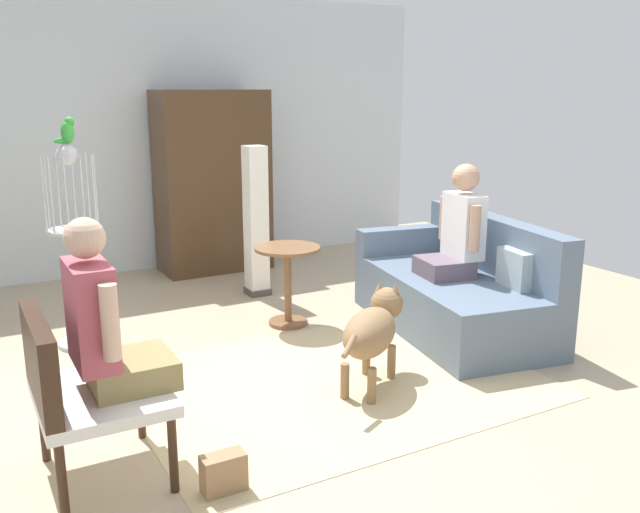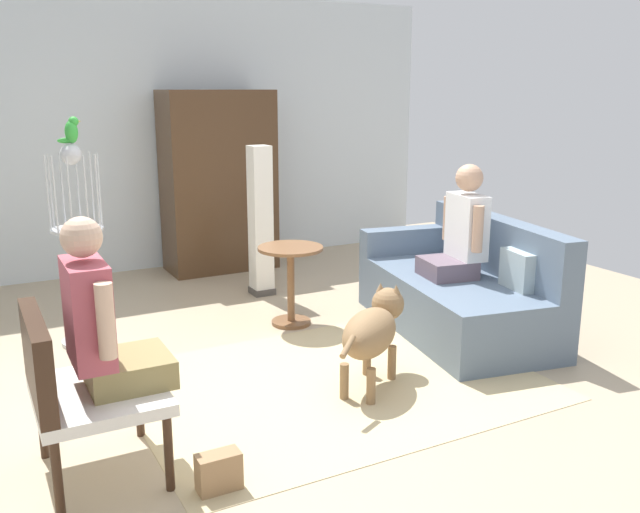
{
  "view_description": "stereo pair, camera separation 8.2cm",
  "coord_description": "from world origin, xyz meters",
  "px_view_note": "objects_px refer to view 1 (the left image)",
  "views": [
    {
      "loc": [
        -2.07,
        -3.74,
        1.87
      ],
      "look_at": [
        -0.07,
        -0.16,
        0.86
      ],
      "focal_mm": 38.51,
      "sensor_mm": 36.0,
      "label": 1
    },
    {
      "loc": [
        -2.0,
        -3.78,
        1.87
      ],
      "look_at": [
        -0.07,
        -0.16,
        0.86
      ],
      "focal_mm": 38.51,
      "sensor_mm": 36.0,
      "label": 2
    }
  ],
  "objects_px": {
    "armchair": "(76,384)",
    "dog": "(373,329)",
    "person_on_couch": "(458,231)",
    "handbag": "(224,473)",
    "column_lamp": "(256,222)",
    "round_end_table": "(288,274)",
    "armoire_cabinet": "(213,182)",
    "bird_cage_stand": "(75,251)",
    "parrot": "(67,131)",
    "couch": "(457,290)",
    "person_on_armchair": "(104,325)"
  },
  "relations": [
    {
      "from": "armchair",
      "to": "person_on_couch",
      "type": "height_order",
      "value": "person_on_couch"
    },
    {
      "from": "couch",
      "to": "round_end_table",
      "type": "xyz_separation_m",
      "value": [
        -1.14,
        0.73,
        0.11
      ]
    },
    {
      "from": "couch",
      "to": "armchair",
      "type": "relative_size",
      "value": 2.26
    },
    {
      "from": "parrot",
      "to": "armoire_cabinet",
      "type": "relative_size",
      "value": 0.1
    },
    {
      "from": "round_end_table",
      "to": "column_lamp",
      "type": "bearing_deg",
      "value": 82.03
    },
    {
      "from": "armoire_cabinet",
      "to": "handbag",
      "type": "height_order",
      "value": "armoire_cabinet"
    },
    {
      "from": "armchair",
      "to": "parrot",
      "type": "bearing_deg",
      "value": 78.94
    },
    {
      "from": "parrot",
      "to": "person_on_armchair",
      "type": "bearing_deg",
      "value": -96.62
    },
    {
      "from": "column_lamp",
      "to": "armoire_cabinet",
      "type": "bearing_deg",
      "value": 90.24
    },
    {
      "from": "parrot",
      "to": "column_lamp",
      "type": "xyz_separation_m",
      "value": [
        1.65,
        0.54,
        -0.9
      ]
    },
    {
      "from": "armoire_cabinet",
      "to": "couch",
      "type": "bearing_deg",
      "value": -69.27
    },
    {
      "from": "column_lamp",
      "to": "handbag",
      "type": "distance_m",
      "value": 3.27
    },
    {
      "from": "person_on_couch",
      "to": "handbag",
      "type": "height_order",
      "value": "person_on_couch"
    },
    {
      "from": "armoire_cabinet",
      "to": "bird_cage_stand",
      "type": "bearing_deg",
      "value": -135.91
    },
    {
      "from": "dog",
      "to": "column_lamp",
      "type": "bearing_deg",
      "value": 85.35
    },
    {
      "from": "couch",
      "to": "bird_cage_stand",
      "type": "bearing_deg",
      "value": 158.25
    },
    {
      "from": "couch",
      "to": "dog",
      "type": "distance_m",
      "value": 1.33
    },
    {
      "from": "couch",
      "to": "person_on_couch",
      "type": "bearing_deg",
      "value": -151.92
    },
    {
      "from": "handbag",
      "to": "column_lamp",
      "type": "bearing_deg",
      "value": 63.0
    },
    {
      "from": "person_on_armchair",
      "to": "bird_cage_stand",
      "type": "height_order",
      "value": "bird_cage_stand"
    },
    {
      "from": "round_end_table",
      "to": "armoire_cabinet",
      "type": "relative_size",
      "value": 0.35
    },
    {
      "from": "person_on_couch",
      "to": "handbag",
      "type": "xyz_separation_m",
      "value": [
        -2.43,
        -1.23,
        -0.7
      ]
    },
    {
      "from": "person_on_couch",
      "to": "armoire_cabinet",
      "type": "relative_size",
      "value": 0.47
    },
    {
      "from": "parrot",
      "to": "column_lamp",
      "type": "relative_size",
      "value": 0.14
    },
    {
      "from": "person_on_couch",
      "to": "column_lamp",
      "type": "xyz_separation_m",
      "value": [
        -0.97,
        1.63,
        -0.12
      ]
    },
    {
      "from": "person_on_couch",
      "to": "parrot",
      "type": "xyz_separation_m",
      "value": [
        -2.62,
        1.09,
        0.78
      ]
    },
    {
      "from": "round_end_table",
      "to": "person_on_couch",
      "type": "bearing_deg",
      "value": -34.28
    },
    {
      "from": "dog",
      "to": "bird_cage_stand",
      "type": "height_order",
      "value": "bird_cage_stand"
    },
    {
      "from": "person_on_couch",
      "to": "handbag",
      "type": "relative_size",
      "value": 4.11
    },
    {
      "from": "couch",
      "to": "column_lamp",
      "type": "relative_size",
      "value": 1.42
    },
    {
      "from": "round_end_table",
      "to": "armoire_cabinet",
      "type": "distance_m",
      "value": 2.03
    },
    {
      "from": "armchair",
      "to": "dog",
      "type": "height_order",
      "value": "armchair"
    },
    {
      "from": "armchair",
      "to": "round_end_table",
      "type": "distance_m",
      "value": 2.47
    },
    {
      "from": "round_end_table",
      "to": "person_on_armchair",
      "type": "bearing_deg",
      "value": -138.15
    },
    {
      "from": "couch",
      "to": "dog",
      "type": "height_order",
      "value": "couch"
    },
    {
      "from": "bird_cage_stand",
      "to": "column_lamp",
      "type": "xyz_separation_m",
      "value": [
        1.67,
        0.54,
        -0.04
      ]
    },
    {
      "from": "dog",
      "to": "parrot",
      "type": "distance_m",
      "value": 2.52
    },
    {
      "from": "armchair",
      "to": "armoire_cabinet",
      "type": "xyz_separation_m",
      "value": [
        2.02,
        3.53,
        0.41
      ]
    },
    {
      "from": "person_on_couch",
      "to": "column_lamp",
      "type": "bearing_deg",
      "value": 120.76
    },
    {
      "from": "armchair",
      "to": "person_on_couch",
      "type": "bearing_deg",
      "value": 15.3
    },
    {
      "from": "armchair",
      "to": "handbag",
      "type": "xyz_separation_m",
      "value": [
        0.57,
        -0.41,
        -0.42
      ]
    },
    {
      "from": "person_on_armchair",
      "to": "dog",
      "type": "xyz_separation_m",
      "value": [
        1.7,
        0.25,
        -0.4
      ]
    },
    {
      "from": "person_on_couch",
      "to": "dog",
      "type": "relative_size",
      "value": 1.13
    },
    {
      "from": "person_on_couch",
      "to": "round_end_table",
      "type": "relative_size",
      "value": 1.34
    },
    {
      "from": "column_lamp",
      "to": "person_on_armchair",
      "type": "bearing_deg",
      "value": -127.38
    },
    {
      "from": "dog",
      "to": "column_lamp",
      "type": "relative_size",
      "value": 0.55
    },
    {
      "from": "column_lamp",
      "to": "couch",
      "type": "bearing_deg",
      "value": -57.88
    },
    {
      "from": "person_on_couch",
      "to": "handbag",
      "type": "bearing_deg",
      "value": -153.1
    },
    {
      "from": "armchair",
      "to": "column_lamp",
      "type": "bearing_deg",
      "value": 50.44
    },
    {
      "from": "couch",
      "to": "person_on_armchair",
      "type": "height_order",
      "value": "person_on_armchair"
    }
  ]
}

